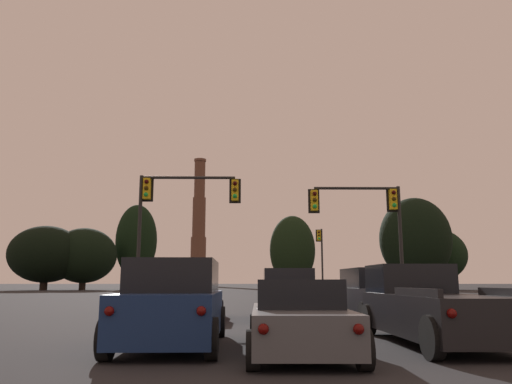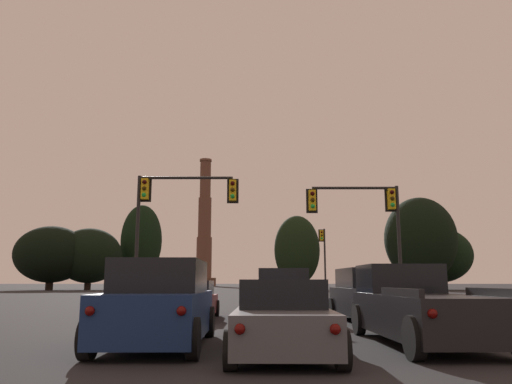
{
  "view_description": "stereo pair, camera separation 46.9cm",
  "coord_description": "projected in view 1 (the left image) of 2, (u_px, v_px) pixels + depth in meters",
  "views": [
    {
      "loc": [
        -1.27,
        -1.09,
        1.39
      ],
      "look_at": [
        -0.76,
        33.84,
        7.67
      ],
      "focal_mm": 35.0,
      "sensor_mm": 36.0,
      "label": 1
    },
    {
      "loc": [
        -0.8,
        -1.09,
        1.39
      ],
      "look_at": [
        -0.76,
        33.84,
        7.67
      ],
      "focal_mm": 35.0,
      "sensor_mm": 36.0,
      "label": 2
    }
  ],
  "objects": [
    {
      "name": "suv_right_lane_front",
      "position": [
        374.0,
        295.0,
        17.8
      ],
      "size": [
        2.32,
        4.98,
        1.86
      ],
      "rotation": [
        0.0,
        0.0,
        0.05
      ],
      "color": "#232328",
      "rests_on": "ground_plane"
    },
    {
      "name": "sedan_left_lane_front",
      "position": [
        194.0,
        301.0,
        18.5
      ],
      "size": [
        2.0,
        4.71,
        1.43
      ],
      "rotation": [
        0.0,
        0.0,
        0.0
      ],
      "color": "maroon",
      "rests_on": "ground_plane"
    },
    {
      "name": "suv_left_lane_second",
      "position": [
        174.0,
        304.0,
        10.9
      ],
      "size": [
        2.17,
        4.93,
        1.86
      ],
      "rotation": [
        0.0,
        0.0,
        0.02
      ],
      "color": "navy",
      "rests_on": "ground_plane"
    },
    {
      "name": "suv_center_lane_front",
      "position": [
        288.0,
        295.0,
        18.71
      ],
      "size": [
        2.19,
        4.94,
        1.86
      ],
      "rotation": [
        0.0,
        0.0,
        -0.02
      ],
      "color": "navy",
      "rests_on": "ground_plane"
    },
    {
      "name": "pickup_truck_right_lane_second",
      "position": [
        431.0,
        307.0,
        11.48
      ],
      "size": [
        2.29,
        5.54,
        1.82
      ],
      "rotation": [
        0.0,
        0.0,
        0.02
      ],
      "color": "black",
      "rests_on": "ground_plane"
    },
    {
      "name": "sedan_center_lane_second",
      "position": [
        299.0,
        319.0,
        9.86
      ],
      "size": [
        2.07,
        4.74,
        1.43
      ],
      "rotation": [
        0.0,
        0.0,
        -0.02
      ],
      "color": "#4C4F54",
      "rests_on": "ground_plane"
    },
    {
      "name": "traffic_light_overhead_left",
      "position": [
        173.0,
        207.0,
        24.67
      ],
      "size": [
        5.16,
        0.5,
        6.61
      ],
      "color": "black",
      "rests_on": "ground_plane"
    },
    {
      "name": "traffic_light_overhead_right",
      "position": [
        370.0,
        215.0,
        25.15
      ],
      "size": [
        4.79,
        0.5,
        6.17
      ],
      "color": "black",
      "rests_on": "ground_plane"
    },
    {
      "name": "traffic_light_far_right",
      "position": [
        321.0,
        252.0,
        50.86
      ],
      "size": [
        0.78,
        0.5,
        6.72
      ],
      "color": "black",
      "rests_on": "ground_plane"
    },
    {
      "name": "smokestack",
      "position": [
        199.0,
        235.0,
        157.71
      ],
      "size": [
        7.69,
        7.69,
        40.54
      ],
      "color": "#523427",
      "rests_on": "ground_plane"
    },
    {
      "name": "treeline_right_mid",
      "position": [
        84.0,
        255.0,
        83.55
      ],
      "size": [
        10.8,
        9.72,
        10.29
      ],
      "color": "black",
      "rests_on": "ground_plane"
    },
    {
      "name": "treeline_center_left",
      "position": [
        136.0,
        241.0,
        90.09
      ],
      "size": [
        7.38,
        6.64,
        15.21
      ],
      "color": "black",
      "rests_on": "ground_plane"
    },
    {
      "name": "treeline_far_left",
      "position": [
        292.0,
        250.0,
        86.23
      ],
      "size": [
        7.86,
        7.07,
        12.7
      ],
      "color": "black",
      "rests_on": "ground_plane"
    },
    {
      "name": "treeline_center_right",
      "position": [
        415.0,
        240.0,
        82.96
      ],
      "size": [
        11.82,
        10.64,
        15.26
      ],
      "color": "black",
      "rests_on": "ground_plane"
    },
    {
      "name": "treeline_far_right",
      "position": [
        432.0,
        255.0,
        87.49
      ],
      "size": [
        12.01,
        10.81,
        10.76
      ],
      "color": "black",
      "rests_on": "ground_plane"
    },
    {
      "name": "treeline_left_mid",
      "position": [
        46.0,
        254.0,
        81.76
      ],
      "size": [
        12.02,
        10.81,
        10.46
      ],
      "color": "black",
      "rests_on": "ground_plane"
    }
  ]
}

